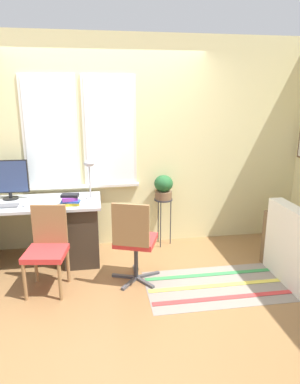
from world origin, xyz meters
The scene contains 13 objects.
ground_plane centered at (0.00, 0.00, 0.00)m, with size 14.00×14.00×0.00m, color olive.
wall_back_with_window centered at (-0.01, 0.79, 1.35)m, with size 9.00×0.12×2.70m.
desk centered at (-1.01, 0.36, 0.40)m, with size 1.79×0.72×0.76m.
monitor centered at (-1.19, 0.53, 1.01)m, with size 0.45×0.18×0.47m.
keyboard centered at (-1.20, 0.22, 0.77)m, with size 0.33×0.13×0.02m.
mouse centered at (-0.97, 0.21, 0.78)m, with size 0.04×0.06×0.03m.
desk_lamp centered at (-0.23, 0.40, 1.13)m, with size 0.13×0.13×0.47m.
book_stack centered at (-0.46, 0.16, 0.82)m, with size 0.22×0.16×0.13m.
desk_chair_wooden centered at (-0.68, -0.28, 0.46)m, with size 0.46×0.47×0.87m.
office_chair_swivel centered at (0.21, -0.32, 0.50)m, with size 0.54×0.56×0.94m.
plant_stand centered at (0.71, 0.61, 0.56)m, with size 0.24×0.24×0.65m.
potted_plant centered at (0.71, 0.61, 0.81)m, with size 0.24×0.24×0.32m.
floor_rug_striped centered at (1.11, -0.54, 0.00)m, with size 1.59×0.82×0.01m.
Camera 1 is at (-0.14, -3.63, 1.94)m, focal length 32.00 mm.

